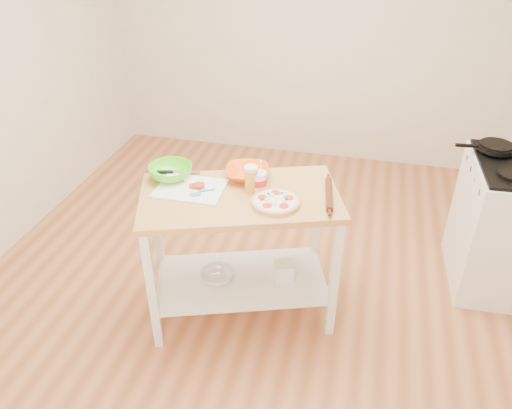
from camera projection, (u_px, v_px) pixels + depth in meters
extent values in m
cube|color=#B86F44|center=(254.00, 287.00, 3.60)|extent=(4.00, 4.50, 0.02)
cube|color=beige|center=(311.00, 24.00, 4.73)|extent=(4.00, 0.02, 2.70)
cube|color=tan|center=(240.00, 198.00, 2.94)|extent=(1.32, 0.99, 0.04)
cube|color=white|center=(241.00, 279.00, 3.28)|extent=(1.22, 0.91, 0.02)
cube|color=white|center=(152.00, 292.00, 2.91)|extent=(0.06, 0.06, 0.86)
cube|color=white|center=(158.00, 237.00, 3.37)|extent=(0.06, 0.06, 0.86)
cube|color=white|center=(334.00, 281.00, 2.99)|extent=(0.06, 0.06, 0.86)
cube|color=white|center=(316.00, 229.00, 3.46)|extent=(0.06, 0.06, 0.86)
cube|color=white|center=(508.00, 227.00, 3.42)|extent=(0.66, 0.76, 0.92)
cylinder|color=black|center=(496.00, 147.00, 3.30)|extent=(0.24, 0.24, 0.03)
cube|color=black|center=(467.00, 146.00, 3.33)|extent=(0.15, 0.04, 0.02)
cylinder|color=#E7B162|center=(275.00, 203.00, 2.84)|extent=(0.28, 0.28, 0.02)
cylinder|color=#E7B162|center=(276.00, 201.00, 2.83)|extent=(0.28, 0.28, 0.01)
cylinder|color=white|center=(276.00, 201.00, 2.83)|extent=(0.25, 0.25, 0.01)
cylinder|color=red|center=(289.00, 198.00, 2.85)|extent=(0.05, 0.05, 0.01)
cylinder|color=red|center=(276.00, 193.00, 2.90)|extent=(0.05, 0.05, 0.01)
cylinder|color=red|center=(262.00, 197.00, 2.85)|extent=(0.05, 0.05, 0.01)
cylinder|color=red|center=(267.00, 206.00, 2.78)|extent=(0.05, 0.05, 0.01)
cylinder|color=red|center=(284.00, 206.00, 2.77)|extent=(0.05, 0.05, 0.01)
sphere|color=white|center=(285.00, 196.00, 2.87)|extent=(0.03, 0.03, 0.03)
sphere|color=white|center=(272.00, 196.00, 2.87)|extent=(0.03, 0.03, 0.03)
sphere|color=white|center=(267.00, 200.00, 2.83)|extent=(0.03, 0.03, 0.03)
sphere|color=white|center=(274.00, 204.00, 2.79)|extent=(0.03, 0.03, 0.03)
sphere|color=white|center=(284.00, 202.00, 2.81)|extent=(0.03, 0.03, 0.03)
sphere|color=white|center=(285.00, 196.00, 2.87)|extent=(0.03, 0.03, 0.03)
plane|color=#125E17|center=(285.00, 199.00, 2.83)|extent=(0.03, 0.03, 0.00)
plane|color=#125E17|center=(282.00, 193.00, 2.89)|extent=(0.03, 0.03, 0.00)
plane|color=#125E17|center=(269.00, 194.00, 2.88)|extent=(0.03, 0.03, 0.00)
plane|color=#125E17|center=(262.00, 199.00, 2.83)|extent=(0.03, 0.03, 0.00)
plane|color=#125E17|center=(272.00, 202.00, 2.80)|extent=(0.03, 0.03, 0.00)
cube|color=white|center=(190.00, 189.00, 2.98)|extent=(0.40, 0.31, 0.01)
cube|color=#F4EACC|center=(175.00, 178.00, 3.05)|extent=(0.02, 0.02, 0.02)
cube|color=#F4EACC|center=(181.00, 179.00, 3.04)|extent=(0.02, 0.02, 0.02)
cube|color=#F4EACC|center=(186.00, 179.00, 3.04)|extent=(0.02, 0.02, 0.02)
cube|color=#F4EACC|center=(177.00, 176.00, 3.08)|extent=(0.02, 0.02, 0.02)
cube|color=#F4EACC|center=(183.00, 176.00, 3.07)|extent=(0.02, 0.02, 0.02)
cube|color=#F4EACC|center=(188.00, 177.00, 3.07)|extent=(0.02, 0.02, 0.02)
cylinder|color=red|center=(195.00, 186.00, 2.99)|extent=(0.07, 0.07, 0.01)
cylinder|color=red|center=(197.00, 185.00, 2.98)|extent=(0.07, 0.07, 0.01)
cylinder|color=red|center=(199.00, 185.00, 2.98)|extent=(0.07, 0.07, 0.01)
cube|color=teal|center=(196.00, 194.00, 2.91)|extent=(0.07, 0.06, 0.01)
cylinder|color=teal|center=(207.00, 190.00, 2.94)|extent=(0.09, 0.06, 0.01)
cube|color=silver|center=(186.00, 172.00, 3.14)|extent=(0.18, 0.06, 0.00)
cube|color=black|center=(165.00, 172.00, 3.13)|extent=(0.10, 0.04, 0.01)
imported|color=#FF6013|center=(248.00, 173.00, 3.09)|extent=(0.33, 0.33, 0.07)
imported|color=#58E622|center=(171.00, 172.00, 3.08)|extent=(0.37, 0.37, 0.08)
cylinder|color=gold|center=(251.00, 180.00, 2.93)|extent=(0.08, 0.08, 0.14)
cylinder|color=white|center=(251.00, 168.00, 2.89)|extent=(0.08, 0.08, 0.02)
cylinder|color=white|center=(258.00, 181.00, 2.95)|extent=(0.10, 0.10, 0.12)
cylinder|color=red|center=(258.00, 181.00, 2.95)|extent=(0.10, 0.10, 0.04)
cylinder|color=silver|center=(262.00, 168.00, 2.90)|extent=(0.01, 0.06, 0.12)
cylinder|color=#582614|center=(329.00, 194.00, 2.90)|extent=(0.09, 0.35, 0.04)
imported|color=silver|center=(217.00, 276.00, 3.24)|extent=(0.30, 0.30, 0.07)
cube|color=white|center=(284.00, 270.00, 3.25)|extent=(0.15, 0.15, 0.12)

